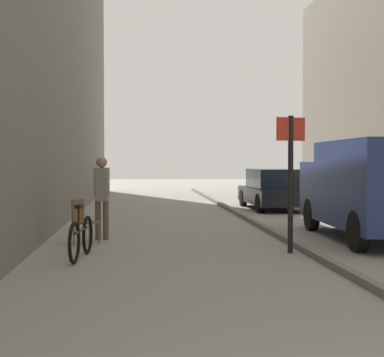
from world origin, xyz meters
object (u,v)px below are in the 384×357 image
object	(u,v)px
parked_car	(273,189)
bicycle_leaning	(81,237)
pedestrian_main_foreground	(102,192)
cafe_chair_near_window	(83,218)
street_sign_post	(291,172)
delivery_van	(372,186)

from	to	relation	value
parked_car	bicycle_leaning	distance (m)	11.62
pedestrian_main_foreground	bicycle_leaning	world-z (taller)	pedestrian_main_foreground
pedestrian_main_foreground	cafe_chair_near_window	bearing A→B (deg)	-100.38
parked_car	street_sign_post	size ratio (longest dim) A/B	1.62
street_sign_post	bicycle_leaning	size ratio (longest dim) A/B	1.47
street_sign_post	cafe_chair_near_window	world-z (taller)	street_sign_post
parked_car	street_sign_post	distance (m)	9.97
street_sign_post	bicycle_leaning	distance (m)	4.07
cafe_chair_near_window	delivery_van	bearing A→B (deg)	116.70
delivery_van	cafe_chair_near_window	bearing A→B (deg)	-176.88
pedestrian_main_foreground	street_sign_post	world-z (taller)	street_sign_post
delivery_van	cafe_chair_near_window	size ratio (longest dim) A/B	5.38
street_sign_post	cafe_chair_near_window	bearing A→B (deg)	-35.69
cafe_chair_near_window	pedestrian_main_foreground	bearing A→B (deg)	178.28
parked_car	cafe_chair_near_window	world-z (taller)	parked_car
delivery_van	bicycle_leaning	xyz separation A→B (m)	(-6.16, -1.89, -0.80)
pedestrian_main_foreground	bicycle_leaning	bearing A→B (deg)	-77.68
parked_car	bicycle_leaning	xyz separation A→B (m)	(-5.86, -10.03, -0.33)
delivery_van	cafe_chair_near_window	distance (m)	6.34
bicycle_leaning	cafe_chair_near_window	world-z (taller)	bicycle_leaning
delivery_van	parked_car	world-z (taller)	delivery_van
delivery_van	bicycle_leaning	world-z (taller)	delivery_van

